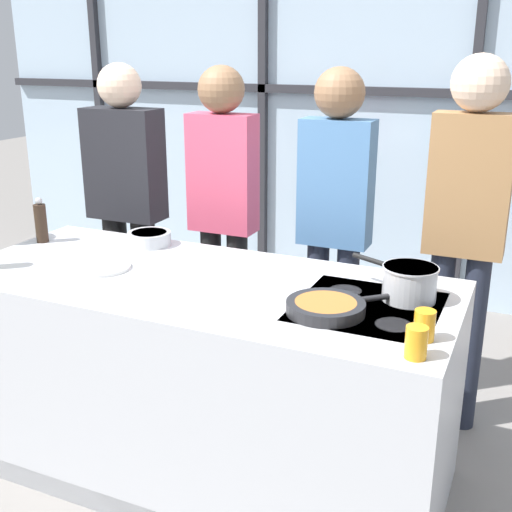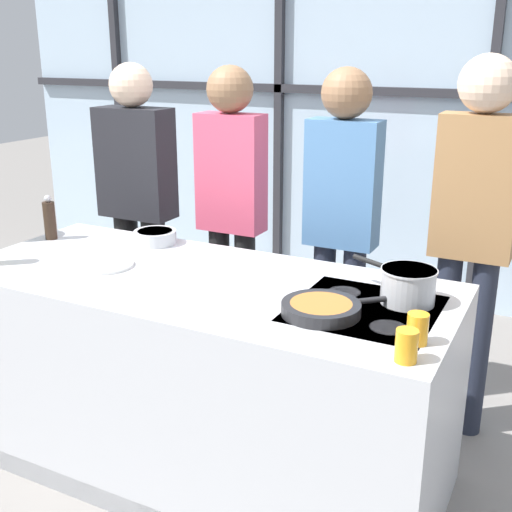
{
  "view_description": "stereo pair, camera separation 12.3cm",
  "coord_description": "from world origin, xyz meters",
  "px_view_note": "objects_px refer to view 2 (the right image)",
  "views": [
    {
      "loc": [
        1.24,
        -2.19,
        1.84
      ],
      "look_at": [
        0.21,
        0.1,
        1.02
      ],
      "focal_mm": 45.0,
      "sensor_mm": 36.0,
      "label": 1
    },
    {
      "loc": [
        1.35,
        -2.13,
        1.84
      ],
      "look_at": [
        0.21,
        0.1,
        1.02
      ],
      "focal_mm": 45.0,
      "sensor_mm": 36.0,
      "label": 2
    }
  ],
  "objects_px": {
    "white_plate": "(105,265)",
    "spectator_center_left": "(231,200)",
    "spectator_far_left": "(137,195)",
    "saucepan": "(408,285)",
    "spectator_far_right": "(473,219)",
    "spectator_center_right": "(342,213)",
    "pepper_grinder": "(50,219)",
    "mixing_bowl": "(155,236)",
    "juice_glass_far": "(417,329)",
    "juice_glass_near": "(406,346)",
    "frying_pan": "(323,308)"
  },
  "relations": [
    {
      "from": "spectator_center_right",
      "to": "saucepan",
      "type": "bearing_deg",
      "value": 125.81
    },
    {
      "from": "frying_pan",
      "to": "juice_glass_near",
      "type": "relative_size",
      "value": 4.12
    },
    {
      "from": "spectator_center_right",
      "to": "white_plate",
      "type": "relative_size",
      "value": 6.95
    },
    {
      "from": "mixing_bowl",
      "to": "juice_glass_far",
      "type": "distance_m",
      "value": 1.51
    },
    {
      "from": "saucepan",
      "to": "spectator_far_left",
      "type": "bearing_deg",
      "value": 157.99
    },
    {
      "from": "pepper_grinder",
      "to": "white_plate",
      "type": "bearing_deg",
      "value": -22.47
    },
    {
      "from": "juice_glass_far",
      "to": "frying_pan",
      "type": "bearing_deg",
      "value": 166.41
    },
    {
      "from": "pepper_grinder",
      "to": "juice_glass_far",
      "type": "bearing_deg",
      "value": -10.66
    },
    {
      "from": "juice_glass_near",
      "to": "mixing_bowl",
      "type": "bearing_deg",
      "value": 154.42
    },
    {
      "from": "spectator_center_right",
      "to": "frying_pan",
      "type": "bearing_deg",
      "value": 106.1
    },
    {
      "from": "spectator_center_left",
      "to": "white_plate",
      "type": "xyz_separation_m",
      "value": [
        -0.13,
        -0.91,
        -0.11
      ]
    },
    {
      "from": "spectator_center_left",
      "to": "spectator_far_right",
      "type": "height_order",
      "value": "spectator_far_right"
    },
    {
      "from": "white_plate",
      "to": "juice_glass_far",
      "type": "relative_size",
      "value": 2.42
    },
    {
      "from": "spectator_center_left",
      "to": "saucepan",
      "type": "xyz_separation_m",
      "value": [
        1.16,
        -0.72,
        -0.05
      ]
    },
    {
      "from": "spectator_far_left",
      "to": "saucepan",
      "type": "height_order",
      "value": "spectator_far_left"
    },
    {
      "from": "saucepan",
      "to": "juice_glass_near",
      "type": "height_order",
      "value": "saucepan"
    },
    {
      "from": "white_plate",
      "to": "mixing_bowl",
      "type": "height_order",
      "value": "mixing_bowl"
    },
    {
      "from": "frying_pan",
      "to": "saucepan",
      "type": "distance_m",
      "value": 0.35
    },
    {
      "from": "spectator_far_left",
      "to": "white_plate",
      "type": "distance_m",
      "value": 1.04
    },
    {
      "from": "mixing_bowl",
      "to": "pepper_grinder",
      "type": "height_order",
      "value": "pepper_grinder"
    },
    {
      "from": "juice_glass_far",
      "to": "saucepan",
      "type": "bearing_deg",
      "value": 109.41
    },
    {
      "from": "juice_glass_far",
      "to": "pepper_grinder",
      "type": "bearing_deg",
      "value": 169.34
    },
    {
      "from": "spectator_center_right",
      "to": "juice_glass_far",
      "type": "xyz_separation_m",
      "value": [
        0.64,
        -1.06,
        -0.07
      ]
    },
    {
      "from": "spectator_far_right",
      "to": "pepper_grinder",
      "type": "height_order",
      "value": "spectator_far_right"
    },
    {
      "from": "pepper_grinder",
      "to": "spectator_center_right",
      "type": "bearing_deg",
      "value": 28.43
    },
    {
      "from": "white_plate",
      "to": "spectator_far_right",
      "type": "bearing_deg",
      "value": 32.91
    },
    {
      "from": "spectator_center_right",
      "to": "pepper_grinder",
      "type": "height_order",
      "value": "spectator_center_right"
    },
    {
      "from": "spectator_center_right",
      "to": "white_plate",
      "type": "xyz_separation_m",
      "value": [
        -0.77,
        -0.91,
        -0.12
      ]
    },
    {
      "from": "frying_pan",
      "to": "white_plate",
      "type": "bearing_deg",
      "value": 176.61
    },
    {
      "from": "spectator_center_left",
      "to": "spectator_far_right",
      "type": "bearing_deg",
      "value": 180.0
    },
    {
      "from": "mixing_bowl",
      "to": "spectator_far_right",
      "type": "bearing_deg",
      "value": 20.31
    },
    {
      "from": "spectator_center_left",
      "to": "mixing_bowl",
      "type": "relative_size",
      "value": 8.41
    },
    {
      "from": "pepper_grinder",
      "to": "spectator_center_left",
      "type": "bearing_deg",
      "value": 46.93
    },
    {
      "from": "spectator_far_left",
      "to": "saucepan",
      "type": "relative_size",
      "value": 4.83
    },
    {
      "from": "white_plate",
      "to": "spectator_center_left",
      "type": "bearing_deg",
      "value": 81.56
    },
    {
      "from": "frying_pan",
      "to": "juice_glass_near",
      "type": "distance_m",
      "value": 0.43
    },
    {
      "from": "saucepan",
      "to": "white_plate",
      "type": "relative_size",
      "value": 1.44
    },
    {
      "from": "pepper_grinder",
      "to": "juice_glass_far",
      "type": "distance_m",
      "value": 1.96
    },
    {
      "from": "frying_pan",
      "to": "juice_glass_far",
      "type": "height_order",
      "value": "juice_glass_far"
    },
    {
      "from": "spectator_center_right",
      "to": "juice_glass_far",
      "type": "height_order",
      "value": "spectator_center_right"
    },
    {
      "from": "mixing_bowl",
      "to": "frying_pan",
      "type": "bearing_deg",
      "value": -23.11
    },
    {
      "from": "spectator_far_right",
      "to": "saucepan",
      "type": "height_order",
      "value": "spectator_far_right"
    },
    {
      "from": "mixing_bowl",
      "to": "juice_glass_far",
      "type": "height_order",
      "value": "juice_glass_far"
    },
    {
      "from": "spectator_far_left",
      "to": "saucepan",
      "type": "bearing_deg",
      "value": 157.99
    },
    {
      "from": "spectator_center_left",
      "to": "juice_glass_near",
      "type": "bearing_deg",
      "value": 136.78
    },
    {
      "from": "spectator_far_left",
      "to": "saucepan",
      "type": "xyz_separation_m",
      "value": [
        1.79,
        -0.72,
        -0.01
      ]
    },
    {
      "from": "saucepan",
      "to": "spectator_center_left",
      "type": "bearing_deg",
      "value": 147.95
    },
    {
      "from": "spectator_center_right",
      "to": "spectator_center_left",
      "type": "bearing_deg",
      "value": -0.0
    },
    {
      "from": "spectator_far_right",
      "to": "frying_pan",
      "type": "relative_size",
      "value": 4.24
    },
    {
      "from": "spectator_far_left",
      "to": "spectator_far_right",
      "type": "xyz_separation_m",
      "value": [
        1.9,
        -0.0,
        0.08
      ]
    }
  ]
}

